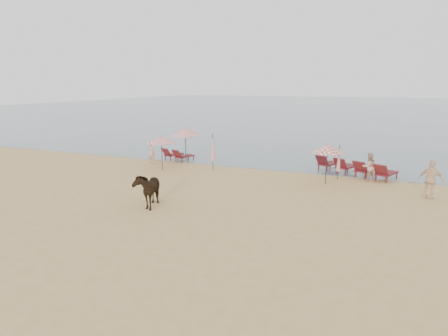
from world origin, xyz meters
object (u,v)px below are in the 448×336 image
(umbrella_closed_right, at_px, (339,158))
(beachgoer_left, at_px, (151,153))
(cow, at_px, (148,189))
(umbrella_open_left_b, at_px, (185,132))
(umbrella_closed_left, at_px, (213,148))
(lounger_cluster_right, at_px, (354,167))
(beachgoer_right_a, at_px, (369,167))
(umbrella_open_left_a, at_px, (161,140))
(beachgoer_right_b, at_px, (431,180))
(lounger_cluster_left, at_px, (177,155))
(umbrella_open_right, at_px, (327,149))

(umbrella_closed_right, bearing_deg, beachgoer_left, -178.80)
(cow, bearing_deg, umbrella_open_left_b, 89.88)
(umbrella_closed_left, xyz_separation_m, beachgoer_left, (-4.65, 0.13, -0.66))
(lounger_cluster_right, distance_m, beachgoer_right_a, 1.42)
(umbrella_open_left_b, height_order, beachgoer_right_a, umbrella_open_left_b)
(lounger_cluster_right, height_order, umbrella_open_left_a, umbrella_open_left_a)
(umbrella_open_left_b, relative_size, umbrella_closed_left, 1.05)
(umbrella_closed_right, bearing_deg, umbrella_open_left_b, 172.85)
(umbrella_closed_right, xyz_separation_m, beachgoer_right_b, (4.40, -2.18, -0.30))
(lounger_cluster_left, bearing_deg, umbrella_open_left_a, -62.55)
(umbrella_open_left_a, distance_m, cow, 7.35)
(lounger_cluster_left, xyz_separation_m, umbrella_closed_left, (3.50, -1.61, 0.98))
(umbrella_open_left_a, bearing_deg, beachgoer_left, 146.62)
(beachgoer_right_b, bearing_deg, umbrella_open_right, 12.19)
(umbrella_open_left_a, bearing_deg, lounger_cluster_right, 21.26)
(beachgoer_left, height_order, beachgoer_right_a, beachgoer_right_a)
(umbrella_open_right, bearing_deg, beachgoer_right_b, -4.59)
(umbrella_closed_right, bearing_deg, lounger_cluster_left, 173.74)
(umbrella_open_left_b, height_order, umbrella_closed_left, umbrella_open_left_b)
(beachgoer_left, distance_m, beachgoer_right_b, 16.79)
(umbrella_open_right, distance_m, beachgoer_left, 11.88)
(umbrella_open_left_a, height_order, beachgoer_right_b, umbrella_open_left_a)
(umbrella_open_right, bearing_deg, lounger_cluster_left, 171.88)
(lounger_cluster_left, height_order, umbrella_closed_right, umbrella_closed_right)
(umbrella_closed_left, height_order, beachgoer_left, umbrella_closed_left)
(umbrella_open_left_b, height_order, cow, umbrella_open_left_b)
(cow, height_order, beachgoer_left, cow)
(lounger_cluster_left, xyz_separation_m, beachgoer_right_a, (12.74, -0.89, 0.38))
(beachgoer_right_b, bearing_deg, beachgoer_right_a, -19.82)
(beachgoer_left, bearing_deg, lounger_cluster_right, -162.23)
(umbrella_open_left_b, bearing_deg, beachgoer_left, -133.26)
(umbrella_closed_left, distance_m, umbrella_closed_right, 7.64)
(umbrella_closed_right, distance_m, beachgoer_right_b, 4.92)
(beachgoer_left, xyz_separation_m, beachgoer_right_b, (16.68, -1.92, 0.19))
(beachgoer_right_b, bearing_deg, lounger_cluster_right, -22.94)
(lounger_cluster_right, height_order, umbrella_open_right, umbrella_open_right)
(umbrella_open_right, xyz_separation_m, beachgoer_right_b, (4.91, -0.86, -1.03))
(umbrella_closed_right, relative_size, cow, 1.05)
(lounger_cluster_right, xyz_separation_m, cow, (-8.13, -9.59, 0.32))
(umbrella_open_right, bearing_deg, lounger_cluster_right, 70.16)
(beachgoer_left, bearing_deg, umbrella_open_left_b, -128.67)
(lounger_cluster_right, xyz_separation_m, umbrella_closed_right, (-0.79, -1.44, 0.74))
(beachgoer_right_b, bearing_deg, umbrella_closed_right, -4.24)
(lounger_cluster_left, height_order, umbrella_closed_left, umbrella_closed_left)
(lounger_cluster_right, xyz_separation_m, umbrella_open_right, (-1.30, -2.76, 1.47))
(lounger_cluster_right, height_order, beachgoer_right_a, beachgoer_right_a)
(umbrella_open_left_b, bearing_deg, lounger_cluster_left, -166.24)
(beachgoer_right_a, bearing_deg, lounger_cluster_right, -84.42)
(umbrella_open_right, xyz_separation_m, beachgoer_left, (-11.77, 1.06, -1.21))
(umbrella_open_right, height_order, umbrella_closed_right, umbrella_open_right)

